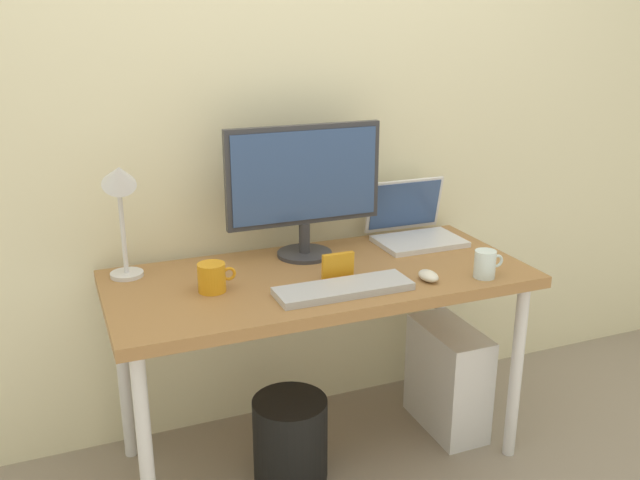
% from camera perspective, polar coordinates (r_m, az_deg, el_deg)
% --- Properties ---
extents(ground_plane, '(6.00, 6.00, 0.00)m').
position_cam_1_polar(ground_plane, '(2.69, 0.00, -17.17)').
color(ground_plane, gray).
extents(back_wall, '(4.40, 0.04, 2.60)m').
position_cam_1_polar(back_wall, '(2.56, -3.26, 12.39)').
color(back_wall, beige).
rests_on(back_wall, ground_plane).
extents(desk, '(1.42, 0.64, 0.72)m').
position_cam_1_polar(desk, '(2.37, 0.00, -4.25)').
color(desk, olive).
rests_on(desk, ground_plane).
extents(monitor, '(0.57, 0.20, 0.48)m').
position_cam_1_polar(monitor, '(2.44, -1.31, 4.73)').
color(monitor, '#333338').
rests_on(monitor, desk).
extents(laptop, '(0.32, 0.27, 0.23)m').
position_cam_1_polar(laptop, '(2.70, 7.67, 1.18)').
color(laptop, silver).
rests_on(laptop, desk).
extents(desk_lamp, '(0.11, 0.16, 0.42)m').
position_cam_1_polar(desk_lamp, '(2.30, -16.13, 3.68)').
color(desk_lamp, silver).
rests_on(desk_lamp, desk).
extents(keyboard, '(0.44, 0.14, 0.02)m').
position_cam_1_polar(keyboard, '(2.19, 1.95, -4.03)').
color(keyboard, '#B2B2B7').
rests_on(keyboard, desk).
extents(mouse, '(0.06, 0.09, 0.03)m').
position_cam_1_polar(mouse, '(2.31, 8.92, -2.93)').
color(mouse, silver).
rests_on(mouse, desk).
extents(coffee_mug, '(0.12, 0.09, 0.09)m').
position_cam_1_polar(coffee_mug, '(2.21, -8.88, -3.06)').
color(coffee_mug, orange).
rests_on(coffee_mug, desk).
extents(glass_cup, '(0.11, 0.07, 0.09)m').
position_cam_1_polar(glass_cup, '(2.37, 13.48, -1.93)').
color(glass_cup, silver).
rests_on(glass_cup, desk).
extents(photo_frame, '(0.11, 0.02, 0.09)m').
position_cam_1_polar(photo_frame, '(2.28, 1.48, -2.16)').
color(photo_frame, orange).
rests_on(photo_frame, desk).
extents(computer_tower, '(0.18, 0.36, 0.42)m').
position_cam_1_polar(computer_tower, '(2.78, 10.48, -11.11)').
color(computer_tower, silver).
rests_on(computer_tower, ground_plane).
extents(wastebasket, '(0.26, 0.26, 0.30)m').
position_cam_1_polar(wastebasket, '(2.51, -2.47, -16.02)').
color(wastebasket, black).
rests_on(wastebasket, ground_plane).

